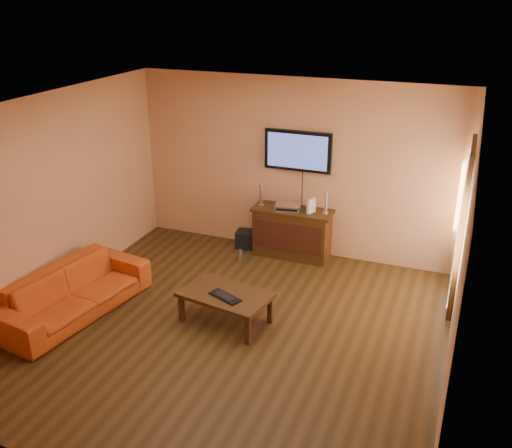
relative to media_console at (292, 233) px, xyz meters
The scene contains 14 objects.
ground_plane 2.29m from the media_console, 91.11° to the right, with size 5.00×5.00×0.00m, color #31210D.
room_walls 2.09m from the media_console, 91.54° to the right, with size 5.00×5.00×5.00m.
french_door 2.56m from the media_console, 13.07° to the right, with size 0.07×1.02×2.22m.
media_console is the anchor object (origin of this frame).
television 1.26m from the media_console, 90.00° to the left, with size 1.02×0.08×0.60m.
coffee_table 2.11m from the media_console, 94.73° to the right, with size 1.18×0.82×0.41m.
sofa 3.32m from the media_console, 128.42° to the right, with size 2.05×0.60×0.80m, color #C04715.
speaker_left 0.74m from the media_console, behind, with size 0.09×0.09×0.34m.
speaker_right 0.74m from the media_console, ahead, with size 0.09×0.09×0.34m.
av_receiver 0.43m from the media_console, 157.92° to the right, with size 0.37×0.27×0.09m, color silver.
game_console 0.58m from the media_console, ahead, with size 0.05×0.16×0.22m, color white.
subwoofer 0.83m from the media_console, behind, with size 0.27×0.27×0.27m, color black.
bottle 0.86m from the media_console, 145.41° to the right, with size 0.07×0.07×0.20m.
keyboard 2.21m from the media_console, 93.48° to the right, with size 0.45×0.31×0.03m.
Camera 1 is at (2.43, -5.40, 3.89)m, focal length 40.00 mm.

